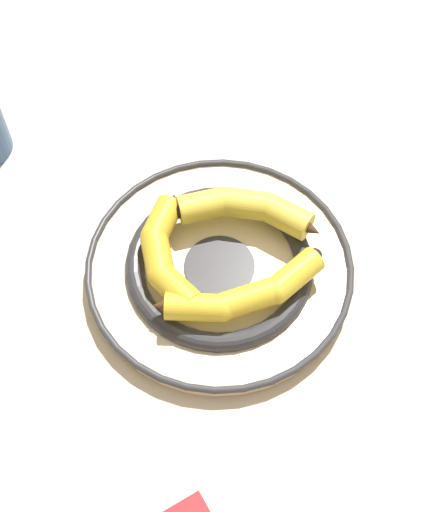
# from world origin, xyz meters

# --- Properties ---
(ground_plane) EXTENTS (2.80, 2.80, 0.00)m
(ground_plane) POSITION_xyz_m (0.00, 0.00, 0.00)
(ground_plane) COLOR beige
(decorative_bowl) EXTENTS (0.33, 0.33, 0.04)m
(decorative_bowl) POSITION_xyz_m (-0.00, -0.03, 0.02)
(decorative_bowl) COLOR beige
(decorative_bowl) RESTS_ON ground_plane
(banana_a) EXTENTS (0.10, 0.20, 0.03)m
(banana_a) POSITION_xyz_m (0.06, -0.00, 0.05)
(banana_a) COLOR yellow
(banana_a) RESTS_ON decorative_bowl
(banana_b) EXTENTS (0.08, 0.19, 0.04)m
(banana_b) POSITION_xyz_m (-0.06, 0.00, 0.05)
(banana_b) COLOR yellow
(banana_b) RESTS_ON decorative_bowl
(banana_c) EXTENTS (0.17, 0.08, 0.03)m
(banana_c) POSITION_xyz_m (0.00, -0.10, 0.05)
(banana_c) COLOR gold
(banana_c) RESTS_ON decorative_bowl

